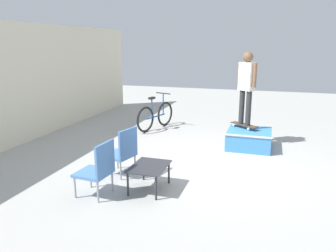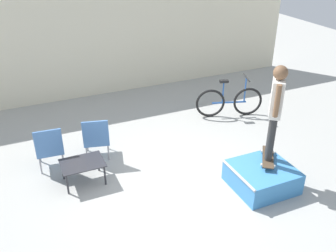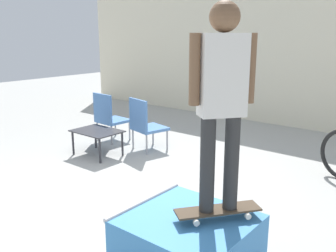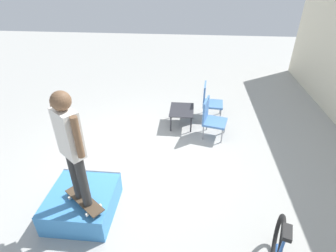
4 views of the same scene
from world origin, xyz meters
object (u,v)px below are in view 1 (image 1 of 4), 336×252
skateboard_on_ramp (244,125)px  coffee_table (149,169)px  patio_chair_left (98,168)px  skate_ramp_box (249,139)px  bicycle (156,116)px  patio_chair_right (123,150)px  person_skater (247,82)px

skateboard_on_ramp → coffee_table: size_ratio=0.93×
coffee_table → patio_chair_left: 0.86m
skateboard_on_ramp → patio_chair_left: bearing=98.0°
skate_ramp_box → skateboard_on_ramp: skateboard_on_ramp is taller
bicycle → patio_chair_left: bearing=-154.8°
coffee_table → patio_chair_right: patio_chair_right is taller
skate_ramp_box → skateboard_on_ramp: (0.21, 0.15, 0.29)m
skate_ramp_box → coffee_table: 3.34m
coffee_table → skate_ramp_box: bearing=-26.3°
skate_ramp_box → patio_chair_right: (-2.54, 2.19, 0.29)m
person_skater → coffee_table: size_ratio=2.24×
patio_chair_right → bicycle: bearing=-156.6°
skate_ramp_box → patio_chair_left: patio_chair_left is taller
patio_chair_right → patio_chair_left: bearing=13.9°
skate_ramp_box → bicycle: (1.03, 2.79, 0.18)m
skateboard_on_ramp → person_skater: person_skater is taller
coffee_table → bicycle: size_ratio=0.48×
patio_chair_left → bicycle: size_ratio=0.57×
person_skater → patio_chair_left: person_skater is taller
patio_chair_right → bicycle: (3.57, 0.61, -0.10)m
skateboard_on_ramp → bicycle: size_ratio=0.45×
patio_chair_left → patio_chair_right: 0.94m
skateboard_on_ramp → patio_chair_right: 3.42m
patio_chair_left → coffee_table: bearing=128.7°
person_skater → coffee_table: (-3.21, 1.32, -1.19)m
skate_ramp_box → skateboard_on_ramp: bearing=35.9°
skate_ramp_box → skateboard_on_ramp: size_ratio=1.51×
coffee_table → bicycle: bicycle is taller
skate_ramp_box → patio_chair_left: size_ratio=1.19×
skateboard_on_ramp → coffee_table: 3.47m
person_skater → bicycle: person_skater is taller
person_skater → patio_chair_right: 3.59m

